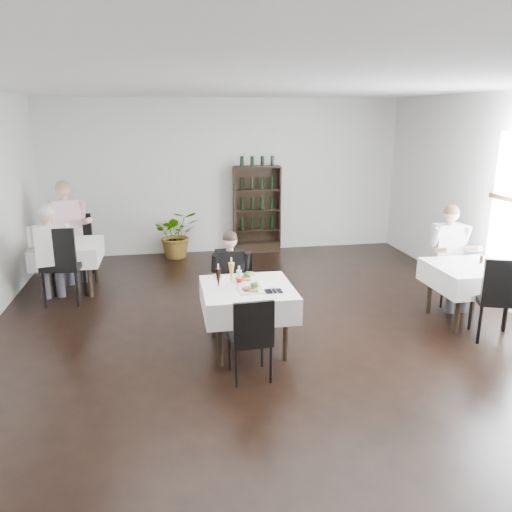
# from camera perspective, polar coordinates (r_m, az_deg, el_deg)

# --- Properties ---
(room_shell) EXTENTS (9.00, 9.00, 9.00)m
(room_shell) POSITION_cam_1_polar(r_m,az_deg,el_deg) (5.56, 2.04, 3.78)
(room_shell) COLOR black
(room_shell) RESTS_ON ground
(wine_shelf) EXTENTS (0.90, 0.28, 1.75)m
(wine_shelf) POSITION_cam_1_polar(r_m,az_deg,el_deg) (9.96, 0.10, 5.26)
(wine_shelf) COLOR black
(wine_shelf) RESTS_ON ground
(main_table) EXTENTS (1.03, 1.03, 0.77)m
(main_table) POSITION_cam_1_polar(r_m,az_deg,el_deg) (5.76, -0.97, -4.92)
(main_table) COLOR black
(main_table) RESTS_ON ground
(left_table) EXTENTS (0.98, 0.98, 0.77)m
(left_table) POSITION_cam_1_polar(r_m,az_deg,el_deg) (8.22, -20.70, 0.37)
(left_table) COLOR black
(left_table) RESTS_ON ground
(right_table) EXTENTS (0.98, 0.98, 0.77)m
(right_table) POSITION_cam_1_polar(r_m,az_deg,el_deg) (7.11, 23.20, -2.18)
(right_table) COLOR black
(right_table) RESTS_ON ground
(potted_tree) EXTENTS (0.90, 0.80, 0.93)m
(potted_tree) POSITION_cam_1_polar(r_m,az_deg,el_deg) (9.72, -9.03, 2.50)
(potted_tree) COLOR #286121
(potted_tree) RESTS_ON ground
(main_chair_far) EXTENTS (0.50, 0.50, 0.93)m
(main_chair_far) POSITION_cam_1_polar(r_m,az_deg,el_deg) (6.54, -2.33, -3.18)
(main_chair_far) COLOR black
(main_chair_far) RESTS_ON ground
(main_chair_near) EXTENTS (0.44, 0.44, 0.91)m
(main_chair_near) POSITION_cam_1_polar(r_m,az_deg,el_deg) (5.12, -0.54, -8.91)
(main_chair_near) COLOR black
(main_chair_near) RESTS_ON ground
(left_chair_far) EXTENTS (0.53, 0.54, 1.06)m
(left_chair_far) POSITION_cam_1_polar(r_m,az_deg,el_deg) (8.98, -19.86, 1.58)
(left_chair_far) COLOR black
(left_chair_far) RESTS_ON ground
(left_chair_near) EXTENTS (0.58, 0.58, 1.16)m
(left_chair_near) POSITION_cam_1_polar(r_m,az_deg,el_deg) (7.65, -21.45, -0.46)
(left_chair_near) COLOR black
(left_chair_near) RESTS_ON ground
(right_chair_far) EXTENTS (0.41, 0.42, 0.91)m
(right_chair_far) POSITION_cam_1_polar(r_m,az_deg,el_deg) (7.81, 20.89, -1.19)
(right_chair_far) COLOR black
(right_chair_far) RESTS_ON ground
(right_chair_near) EXTENTS (0.62, 0.62, 1.06)m
(right_chair_near) POSITION_cam_1_polar(r_m,az_deg,el_deg) (6.63, 26.03, -3.88)
(right_chair_near) COLOR black
(right_chair_near) RESTS_ON ground
(diner_main) EXTENTS (0.50, 0.50, 1.28)m
(diner_main) POSITION_cam_1_polar(r_m,az_deg,el_deg) (6.25, -2.85, -2.06)
(diner_main) COLOR #404048
(diner_main) RESTS_ON ground
(diner_left_far) EXTENTS (0.73, 0.77, 1.64)m
(diner_left_far) POSITION_cam_1_polar(r_m,az_deg,el_deg) (8.79, -20.74, 3.55)
(diner_left_far) COLOR #404048
(diner_left_far) RESTS_ON ground
(diner_left_near) EXTENTS (0.61, 0.65, 1.48)m
(diner_left_near) POSITION_cam_1_polar(r_m,az_deg,el_deg) (7.65, -22.49, 0.93)
(diner_left_near) COLOR #404048
(diner_left_near) RESTS_ON ground
(diner_right_far) EXTENTS (0.55, 0.55, 1.46)m
(diner_right_far) POSITION_cam_1_polar(r_m,az_deg,el_deg) (7.54, 21.35, 0.80)
(diner_right_far) COLOR #404048
(diner_right_far) RESTS_ON ground
(plate_far) EXTENTS (0.30, 0.30, 0.09)m
(plate_far) POSITION_cam_1_polar(r_m,az_deg,el_deg) (5.92, -1.36, -2.59)
(plate_far) COLOR white
(plate_far) RESTS_ON main_table
(plate_near) EXTENTS (0.29, 0.29, 0.09)m
(plate_near) POSITION_cam_1_polar(r_m,az_deg,el_deg) (5.56, -0.56, -3.82)
(plate_near) COLOR white
(plate_near) RESTS_ON main_table
(pilsner_dark) EXTENTS (0.07, 0.07, 0.29)m
(pilsner_dark) POSITION_cam_1_polar(r_m,az_deg,el_deg) (5.63, -4.33, -2.57)
(pilsner_dark) COLOR black
(pilsner_dark) RESTS_ON main_table
(pilsner_lager) EXTENTS (0.07, 0.07, 0.32)m
(pilsner_lager) POSITION_cam_1_polar(r_m,az_deg,el_deg) (5.76, -2.82, -1.97)
(pilsner_lager) COLOR #BA8D2F
(pilsner_lager) RESTS_ON main_table
(coke_bottle) EXTENTS (0.06, 0.06, 0.25)m
(coke_bottle) POSITION_cam_1_polar(r_m,az_deg,el_deg) (5.66, -1.94, -2.61)
(coke_bottle) COLOR silver
(coke_bottle) RESTS_ON main_table
(napkin_cutlery) EXTENTS (0.19, 0.21, 0.02)m
(napkin_cutlery) POSITION_cam_1_polar(r_m,az_deg,el_deg) (5.55, 2.01, -4.00)
(napkin_cutlery) COLOR black
(napkin_cutlery) RESTS_ON main_table
(pepper_mill) EXTENTS (0.06, 0.06, 0.10)m
(pepper_mill) POSITION_cam_1_polar(r_m,az_deg,el_deg) (7.24, 24.36, -0.35)
(pepper_mill) COLOR black
(pepper_mill) RESTS_ON right_table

